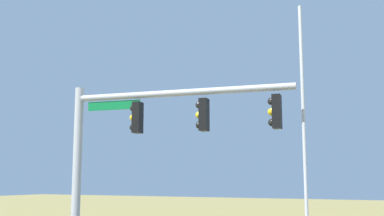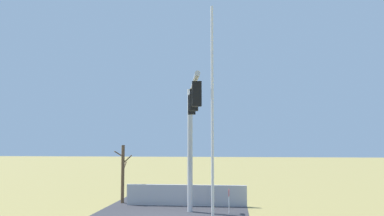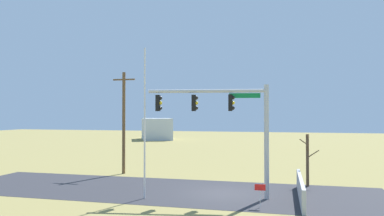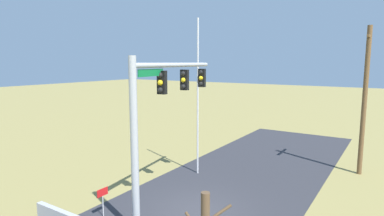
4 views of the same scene
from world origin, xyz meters
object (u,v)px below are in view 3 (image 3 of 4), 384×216
object	(u,v)px
open_sign	(260,190)
distant_building	(157,129)
utility_pole	(124,121)
bare_tree	(308,159)
flagpole	(145,123)
signal_mast	(230,117)

from	to	relation	value
open_sign	distant_building	distance (m)	52.84
utility_pole	bare_tree	xyz separation A→B (m)	(14.32, -1.87, -2.51)
flagpole	bare_tree	distance (m)	11.43
signal_mast	utility_pole	world-z (taller)	utility_pole
open_sign	flagpole	bearing A→B (deg)	175.65
signal_mast	bare_tree	world-z (taller)	signal_mast
bare_tree	distant_building	world-z (taller)	distant_building
signal_mast	open_sign	bearing A→B (deg)	-44.17
utility_pole	open_sign	size ratio (longest dim) A/B	6.83
flagpole	bare_tree	bearing A→B (deg)	32.60
flagpole	open_sign	distance (m)	7.48
open_sign	utility_pole	bearing A→B (deg)	144.07
bare_tree	signal_mast	bearing A→B (deg)	-134.05
bare_tree	open_sign	distance (m)	7.13
signal_mast	utility_pole	bearing A→B (deg)	145.83
flagpole	open_sign	world-z (taller)	flagpole
bare_tree	distant_building	distance (m)	48.44
signal_mast	distant_building	bearing A→B (deg)	114.46
utility_pole	bare_tree	size ratio (longest dim) A/B	2.37
open_sign	distant_building	bearing A→B (deg)	115.46
open_sign	distant_building	size ratio (longest dim) A/B	0.16
flagpole	utility_pole	bearing A→B (deg)	122.11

